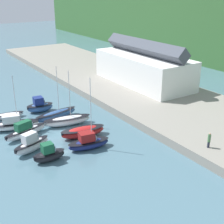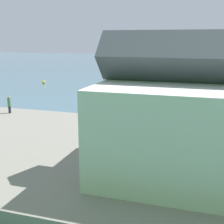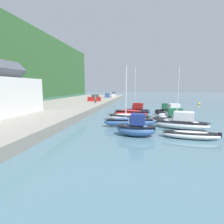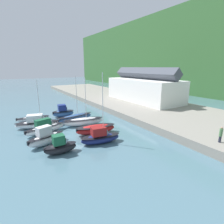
{
  "view_description": "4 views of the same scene",
  "coord_description": "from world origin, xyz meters",
  "px_view_note": "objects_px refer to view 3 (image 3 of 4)",
  "views": [
    {
      "loc": [
        39.7,
        -16.94,
        21.05
      ],
      "look_at": [
        -0.8,
        9.73,
        1.46
      ],
      "focal_mm": 50.0,
      "sensor_mm": 36.0,
      "label": 1
    },
    {
      "loc": [
        -7.13,
        45.6,
        10.28
      ],
      "look_at": [
        4.41,
        9.28,
        1.27
      ],
      "focal_mm": 50.0,
      "sensor_mm": 36.0,
      "label": 2
    },
    {
      "loc": [
        -32.24,
        0.28,
        6.03
      ],
      "look_at": [
        -0.57,
        5.87,
        1.34
      ],
      "focal_mm": 28.0,
      "sensor_mm": 36.0,
      "label": 3
    },
    {
      "loc": [
        27.0,
        -9.49,
        10.91
      ],
      "look_at": [
        -0.71,
        7.5,
        2.5
      ],
      "focal_mm": 28.0,
      "sensor_mm": 36.0,
      "label": 4
    }
  ],
  "objects_px": {
    "pickup_truck_0": "(107,96)",
    "mooring_buoy_1": "(199,104)",
    "moored_boat_5": "(191,135)",
    "moored_boat_4": "(137,110)",
    "parked_car_1": "(95,98)",
    "moored_boat_2": "(129,118)",
    "moored_boat_0": "(136,128)",
    "moored_boat_9": "(165,111)",
    "moored_boat_6": "(181,123)",
    "moored_boat_1": "(130,122)",
    "moored_boat_3": "(130,113)",
    "moored_boat_8": "(173,113)",
    "person_on_quay": "(95,99)",
    "moored_boat_7": "(172,118)",
    "parked_car_0": "(114,95)"
  },
  "relations": [
    {
      "from": "moored_boat_9",
      "to": "mooring_buoy_1",
      "type": "xyz_separation_m",
      "value": [
        24.0,
        -13.91,
        -0.56
      ]
    },
    {
      "from": "moored_boat_4",
      "to": "mooring_buoy_1",
      "type": "relative_size",
      "value": 13.95
    },
    {
      "from": "moored_boat_5",
      "to": "mooring_buoy_1",
      "type": "bearing_deg",
      "value": -13.12
    },
    {
      "from": "moored_boat_0",
      "to": "moored_boat_9",
      "type": "distance_m",
      "value": 17.84
    },
    {
      "from": "moored_boat_7",
      "to": "mooring_buoy_1",
      "type": "height_order",
      "value": "moored_boat_7"
    },
    {
      "from": "moored_boat_9",
      "to": "parked_car_0",
      "type": "distance_m",
      "value": 47.05
    },
    {
      "from": "person_on_quay",
      "to": "mooring_buoy_1",
      "type": "height_order",
      "value": "person_on_quay"
    },
    {
      "from": "moored_boat_5",
      "to": "moored_boat_0",
      "type": "bearing_deg",
      "value": 93.5
    },
    {
      "from": "moored_boat_4",
      "to": "moored_boat_9",
      "type": "xyz_separation_m",
      "value": [
        0.1,
        -5.87,
        -0.01
      ]
    },
    {
      "from": "moored_boat_4",
      "to": "mooring_buoy_1",
      "type": "height_order",
      "value": "moored_boat_4"
    },
    {
      "from": "moored_boat_1",
      "to": "person_on_quay",
      "type": "relative_size",
      "value": 4.24
    },
    {
      "from": "moored_boat_0",
      "to": "mooring_buoy_1",
      "type": "bearing_deg",
      "value": -20.02
    },
    {
      "from": "moored_boat_6",
      "to": "moored_boat_4",
      "type": "bearing_deg",
      "value": 43.32
    },
    {
      "from": "moored_boat_5",
      "to": "moored_boat_8",
      "type": "distance_m",
      "value": 13.45
    },
    {
      "from": "moored_boat_4",
      "to": "parked_car_1",
      "type": "height_order",
      "value": "moored_boat_4"
    },
    {
      "from": "parked_car_1",
      "to": "moored_boat_3",
      "type": "bearing_deg",
      "value": -153.77
    },
    {
      "from": "moored_boat_6",
      "to": "moored_boat_8",
      "type": "relative_size",
      "value": 1.5
    },
    {
      "from": "moored_boat_7",
      "to": "person_on_quay",
      "type": "relative_size",
      "value": 3.39
    },
    {
      "from": "moored_boat_6",
      "to": "moored_boat_8",
      "type": "bearing_deg",
      "value": 13.05
    },
    {
      "from": "moored_boat_6",
      "to": "moored_boat_9",
      "type": "xyz_separation_m",
      "value": [
        12.11,
        0.88,
        0.01
      ]
    },
    {
      "from": "moored_boat_7",
      "to": "mooring_buoy_1",
      "type": "bearing_deg",
      "value": -38.97
    },
    {
      "from": "moored_boat_0",
      "to": "moored_boat_2",
      "type": "relative_size",
      "value": 0.54
    },
    {
      "from": "moored_boat_1",
      "to": "parked_car_1",
      "type": "distance_m",
      "value": 32.7
    },
    {
      "from": "pickup_truck_0",
      "to": "mooring_buoy_1",
      "type": "relative_size",
      "value": 6.7
    },
    {
      "from": "moored_boat_4",
      "to": "pickup_truck_0",
      "type": "distance_m",
      "value": 39.91
    },
    {
      "from": "parked_car_1",
      "to": "moored_boat_7",
      "type": "bearing_deg",
      "value": -147.58
    },
    {
      "from": "moored_boat_6",
      "to": "moored_boat_3",
      "type": "bearing_deg",
      "value": 57.28
    },
    {
      "from": "parked_car_0",
      "to": "moored_boat_4",
      "type": "bearing_deg",
      "value": 98.45
    },
    {
      "from": "moored_boat_5",
      "to": "moored_boat_6",
      "type": "relative_size",
      "value": 0.76
    },
    {
      "from": "moored_boat_6",
      "to": "person_on_quay",
      "type": "distance_m",
      "value": 29.49
    },
    {
      "from": "moored_boat_1",
      "to": "mooring_buoy_1",
      "type": "height_order",
      "value": "moored_boat_1"
    },
    {
      "from": "moored_boat_2",
      "to": "moored_boat_7",
      "type": "distance_m",
      "value": 7.14
    },
    {
      "from": "moored_boat_5",
      "to": "moored_boat_4",
      "type": "bearing_deg",
      "value": 26.24
    },
    {
      "from": "moored_boat_9",
      "to": "parked_car_0",
      "type": "xyz_separation_m",
      "value": [
        43.39,
        18.16,
        1.29
      ]
    },
    {
      "from": "mooring_buoy_1",
      "to": "moored_boat_8",
      "type": "bearing_deg",
      "value": 155.01
    },
    {
      "from": "moored_boat_3",
      "to": "moored_boat_7",
      "type": "height_order",
      "value": "moored_boat_7"
    },
    {
      "from": "moored_boat_8",
      "to": "mooring_buoy_1",
      "type": "xyz_separation_m",
      "value": [
        27.67,
        -12.89,
        -0.68
      ]
    },
    {
      "from": "moored_boat_9",
      "to": "moored_boat_0",
      "type": "bearing_deg",
      "value": 163.17
    },
    {
      "from": "moored_boat_8",
      "to": "person_on_quay",
      "type": "xyz_separation_m",
      "value": [
        14.15,
        19.06,
        1.35
      ]
    },
    {
      "from": "moored_boat_1",
      "to": "moored_boat_5",
      "type": "height_order",
      "value": "moored_boat_1"
    },
    {
      "from": "moored_boat_0",
      "to": "moored_boat_6",
      "type": "xyz_separation_m",
      "value": [
        4.91,
        -6.23,
        -0.11
      ]
    },
    {
      "from": "moored_boat_2",
      "to": "moored_boat_7",
      "type": "relative_size",
      "value": 1.25
    },
    {
      "from": "parked_car_1",
      "to": "person_on_quay",
      "type": "bearing_deg",
      "value": -168.13
    },
    {
      "from": "moored_boat_4",
      "to": "person_on_quay",
      "type": "relative_size",
      "value": 4.78
    },
    {
      "from": "pickup_truck_0",
      "to": "moored_boat_6",
      "type": "bearing_deg",
      "value": 106.78
    },
    {
      "from": "moored_boat_7",
      "to": "moored_boat_9",
      "type": "bearing_deg",
      "value": -14.66
    },
    {
      "from": "moored_boat_3",
      "to": "moored_boat_9",
      "type": "xyz_separation_m",
      "value": [
        3.77,
        -6.97,
        0.12
      ]
    },
    {
      "from": "parked_car_1",
      "to": "pickup_truck_0",
      "type": "relative_size",
      "value": 0.89
    },
    {
      "from": "moored_boat_5",
      "to": "parked_car_0",
      "type": "bearing_deg",
      "value": 21.9
    },
    {
      "from": "parked_car_1",
      "to": "moored_boat_2",
      "type": "bearing_deg",
      "value": -158.98
    }
  ]
}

